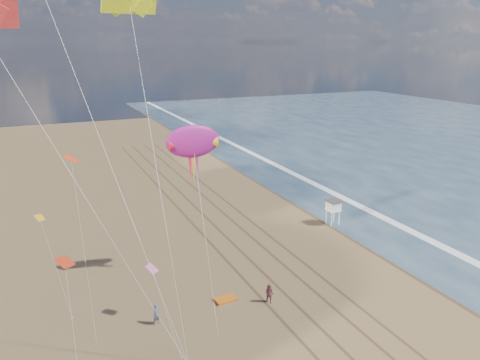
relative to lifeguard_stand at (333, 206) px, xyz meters
name	(u,v)px	position (x,y,z in m)	size (l,w,h in m)	color
wet_sand	(321,202)	(3.47, 8.06, -2.48)	(260.00, 260.00, 0.00)	#42301E
foam	(344,198)	(7.67, 8.06, -2.48)	(260.00, 260.00, 0.00)	white
tracks	(249,246)	(-12.98, -1.94, -2.48)	(7.68, 120.00, 0.01)	brown
lifeguard_stand	(333,206)	(0.00, 0.00, 0.00)	(1.79, 1.79, 3.22)	white
grounded_kite	(225,299)	(-19.93, -11.81, -2.37)	(1.95, 1.24, 0.22)	orange
show_kite	(193,142)	(-20.70, -5.92, 11.34)	(4.87, 5.81, 17.25)	#98177D
kite_flyer_a	(157,314)	(-26.62, -12.98, -1.53)	(0.69, 0.46, 1.90)	slate
kite_flyer_b	(269,294)	(-16.43, -13.83, -1.57)	(0.89, 0.69, 1.82)	#87444E
small_kites	(79,215)	(-31.61, -8.47, 6.51)	(9.47, 16.75, 8.84)	pink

